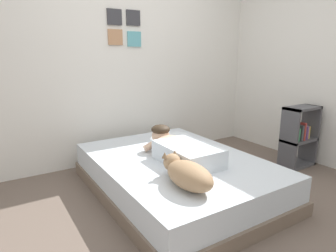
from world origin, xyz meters
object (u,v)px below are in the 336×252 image
pillow (170,138)px  bookshelf (299,136)px  cell_phone (196,172)px  dog (187,174)px  coffee_cup (163,144)px  person_lying (180,149)px  bed (176,175)px

pillow → bookshelf: 1.58m
cell_phone → bookshelf: bookshelf is taller
dog → coffee_cup: size_ratio=4.60×
dog → cell_phone: bearing=38.4°
person_lying → coffee_cup: (0.05, 0.40, -0.07)m
dog → cell_phone: 0.30m
person_lying → cell_phone: 0.38m
person_lying → pillow: bearing=66.8°
person_lying → dog: size_ratio=1.60×
person_lying → coffee_cup: person_lying is taller
pillow → dog: (-0.52, -1.05, 0.05)m
dog → cell_phone: size_ratio=4.11×
person_lying → bookshelf: (1.64, -0.19, -0.07)m
pillow → coffee_cup: bearing=-144.8°
pillow → dog: 1.17m
bed → bookshelf: (1.65, -0.22, 0.21)m
coffee_cup → cell_phone: 0.77m
pillow → cell_phone: pillow is taller
pillow → bookshelf: bearing=-26.5°
cell_phone → pillow: bearing=71.5°
bed → person_lying: 0.29m
coffee_cup → cell_phone: (-0.12, -0.76, -0.03)m
bed → dog: size_ratio=3.56×
pillow → cell_phone: bearing=-108.5°
bookshelf → bed: bearing=172.3°
bed → person_lying: (0.02, -0.04, 0.29)m
bookshelf → coffee_cup: bearing=159.8°
dog → pillow: bearing=63.9°
pillow → dog: bearing=-116.1°
bed → cell_phone: cell_phone is taller
coffee_cup → dog: bearing=-110.3°
coffee_cup → bookshelf: size_ratio=0.17×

